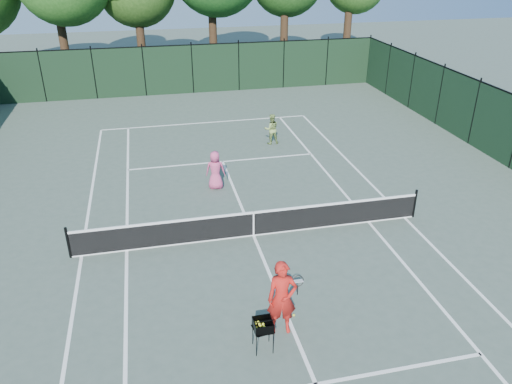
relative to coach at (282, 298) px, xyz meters
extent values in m
plane|color=#455448|center=(0.29, 4.56, -1.00)|extent=(90.00, 90.00, 0.00)
cube|color=white|center=(-5.19, 4.56, -1.00)|extent=(0.10, 23.77, 0.01)
cube|color=white|center=(5.78, 4.56, -1.00)|extent=(0.10, 23.77, 0.01)
cube|color=white|center=(-3.82, 4.56, -1.00)|extent=(0.10, 23.77, 0.01)
cube|color=white|center=(4.41, 4.56, -1.00)|extent=(0.10, 23.77, 0.01)
cube|color=white|center=(0.29, 16.44, -1.00)|extent=(10.97, 0.10, 0.01)
cube|color=white|center=(0.29, -1.84, -1.00)|extent=(8.23, 0.10, 0.01)
cube|color=white|center=(0.29, 10.96, -1.00)|extent=(8.23, 0.10, 0.01)
cube|color=white|center=(0.29, 4.56, -1.00)|extent=(0.10, 12.80, 0.01)
cube|color=black|center=(0.29, 4.56, -0.55)|extent=(11.60, 0.03, 0.85)
cube|color=white|center=(0.29, 4.56, -0.13)|extent=(11.60, 0.05, 0.07)
cube|color=white|center=(0.29, 4.56, -0.98)|extent=(11.60, 0.05, 0.04)
cube|color=white|center=(0.29, 4.56, -0.55)|extent=(0.05, 0.04, 0.91)
cylinder|color=black|center=(-5.51, 4.56, -0.47)|extent=(0.09, 0.09, 1.06)
cylinder|color=black|center=(6.09, 4.56, -0.47)|extent=(0.09, 0.09, 1.06)
cube|color=black|center=(0.29, 22.56, 0.50)|extent=(24.00, 0.05, 3.00)
cylinder|color=black|center=(-7.71, 26.56, 1.40)|extent=(0.56, 0.56, 4.80)
cylinder|color=black|center=(-2.71, 26.36, 1.15)|extent=(0.56, 0.56, 4.30)
cylinder|color=black|center=(2.29, 26.86, 1.50)|extent=(0.56, 0.56, 5.00)
cylinder|color=black|center=(7.29, 26.16, 1.30)|extent=(0.56, 0.56, 4.60)
cylinder|color=black|center=(12.29, 26.66, 1.20)|extent=(0.56, 0.56, 4.40)
imported|color=red|center=(0.00, 0.00, 0.00)|extent=(0.78, 0.56, 2.01)
cylinder|color=black|center=(0.49, 0.29, -0.05)|extent=(0.03, 0.03, 0.30)
torus|color=black|center=(0.49, 0.29, 0.22)|extent=(0.30, 0.10, 0.30)
imported|color=#CA4777|center=(-0.39, 8.39, -0.23)|extent=(0.84, 0.63, 1.56)
imported|color=#86A251|center=(2.96, 12.66, -0.27)|extent=(0.71, 0.56, 1.47)
cylinder|color=black|center=(-0.80, -0.72, -0.70)|extent=(0.02, 0.02, 0.60)
cylinder|color=black|center=(-0.40, -0.72, -0.70)|extent=(0.02, 0.02, 0.60)
cylinder|color=black|center=(-0.80, -0.32, -0.70)|extent=(0.02, 0.02, 0.60)
cylinder|color=black|center=(-0.40, -0.32, -0.70)|extent=(0.02, 0.02, 0.60)
cube|color=black|center=(-0.60, -0.52, -0.28)|extent=(0.51, 0.51, 0.25)
sphere|color=yellow|center=(-0.60, -0.52, -0.35)|extent=(0.07, 0.07, 0.07)
sphere|color=yellow|center=(-0.60, -0.52, -0.35)|extent=(0.07, 0.07, 0.07)
sphere|color=yellow|center=(-0.60, -0.52, -0.35)|extent=(0.07, 0.07, 0.07)
sphere|color=yellow|center=(-0.60, -0.52, -0.35)|extent=(0.07, 0.07, 0.07)
sphere|color=yellow|center=(-0.60, -0.52, -0.35)|extent=(0.07, 0.07, 0.07)
sphere|color=yellow|center=(-0.60, -0.52, -0.35)|extent=(0.07, 0.07, 0.07)
sphere|color=yellow|center=(-0.60, -0.52, -0.35)|extent=(0.07, 0.07, 0.07)
sphere|color=yellow|center=(-0.60, -0.52, -0.35)|extent=(0.07, 0.07, 0.07)
sphere|color=yellow|center=(-0.60, -0.52, -0.35)|extent=(0.07, 0.07, 0.07)
sphere|color=yellow|center=(-0.60, -0.52, -0.35)|extent=(0.07, 0.07, 0.07)
sphere|color=yellow|center=(-0.60, -0.52, -0.35)|extent=(0.07, 0.07, 0.07)
sphere|color=yellow|center=(-0.60, -0.52, -0.35)|extent=(0.07, 0.07, 0.07)
sphere|color=yellow|center=(-0.60, -0.52, -0.35)|extent=(0.07, 0.07, 0.07)
sphere|color=yellow|center=(-0.60, -0.52, -0.35)|extent=(0.07, 0.07, 0.07)
sphere|color=yellow|center=(0.46, 0.42, -0.97)|extent=(0.07, 0.07, 0.07)
camera|label=1|loc=(-2.74, -9.29, 7.75)|focal=35.00mm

